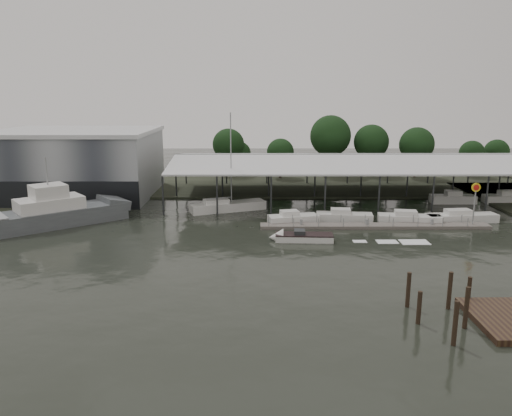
{
  "coord_description": "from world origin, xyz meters",
  "views": [
    {
      "loc": [
        0.25,
        -48.95,
        16.07
      ],
      "look_at": [
        0.45,
        9.89,
        2.5
      ],
      "focal_mm": 35.0,
      "sensor_mm": 36.0,
      "label": 1
    }
  ],
  "objects_px": {
    "speedboat_underway": "(299,237)",
    "grey_trawler": "(59,212)",
    "shell_fuel_sign": "(475,196)",
    "white_sailboat": "(227,206)"
  },
  "relations": [
    {
      "from": "speedboat_underway",
      "to": "grey_trawler",
      "type": "bearing_deg",
      "value": -10.87
    },
    {
      "from": "shell_fuel_sign",
      "to": "speedboat_underway",
      "type": "xyz_separation_m",
      "value": [
        -21.8,
        -5.56,
        -3.53
      ]
    },
    {
      "from": "grey_trawler",
      "to": "speedboat_underway",
      "type": "xyz_separation_m",
      "value": [
        29.28,
        -7.15,
        -1.19
      ]
    },
    {
      "from": "shell_fuel_sign",
      "to": "speedboat_underway",
      "type": "bearing_deg",
      "value": -165.7
    },
    {
      "from": "grey_trawler",
      "to": "white_sailboat",
      "type": "bearing_deg",
      "value": -18.65
    },
    {
      "from": "shell_fuel_sign",
      "to": "grey_trawler",
      "type": "relative_size",
      "value": 0.34
    },
    {
      "from": "shell_fuel_sign",
      "to": "white_sailboat",
      "type": "height_order",
      "value": "white_sailboat"
    },
    {
      "from": "shell_fuel_sign",
      "to": "grey_trawler",
      "type": "xyz_separation_m",
      "value": [
        -51.08,
        1.59,
        -2.35
      ]
    },
    {
      "from": "grey_trawler",
      "to": "speedboat_underway",
      "type": "distance_m",
      "value": 30.17
    },
    {
      "from": "grey_trawler",
      "to": "white_sailboat",
      "type": "distance_m",
      "value": 21.78
    }
  ]
}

